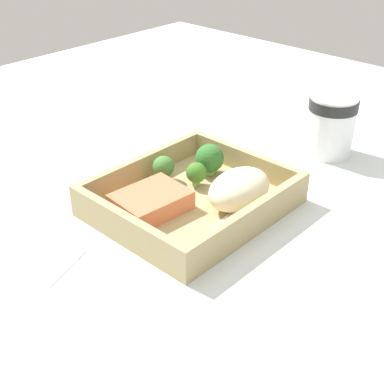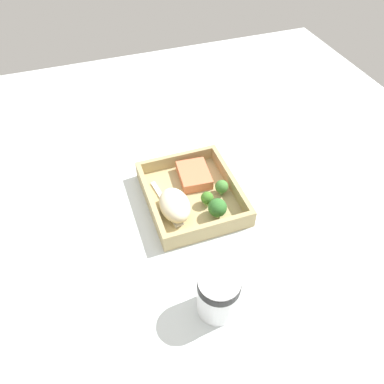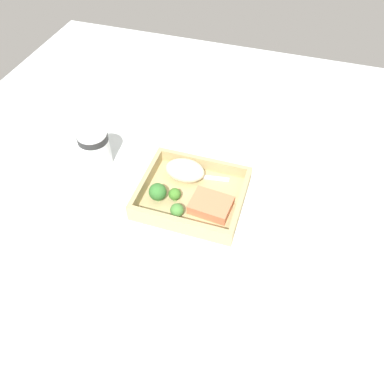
# 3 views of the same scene
# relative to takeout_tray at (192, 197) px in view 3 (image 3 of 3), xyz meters

# --- Properties ---
(ground_plane) EXTENTS (1.60, 1.60, 0.02)m
(ground_plane) POSITION_rel_takeout_tray_xyz_m (0.00, 0.00, -0.02)
(ground_plane) COLOR silver
(takeout_tray) EXTENTS (0.26, 0.22, 0.01)m
(takeout_tray) POSITION_rel_takeout_tray_xyz_m (0.00, 0.00, 0.00)
(takeout_tray) COLOR tan
(takeout_tray) RESTS_ON ground_plane
(tray_rim) EXTENTS (0.26, 0.22, 0.04)m
(tray_rim) POSITION_rel_takeout_tray_xyz_m (0.00, 0.00, 0.02)
(tray_rim) COLOR tan
(tray_rim) RESTS_ON takeout_tray
(salmon_fillet) EXTENTS (0.10, 0.08, 0.03)m
(salmon_fillet) POSITION_rel_takeout_tray_xyz_m (-0.06, 0.03, 0.02)
(salmon_fillet) COLOR #D9734C
(salmon_fillet) RESTS_ON takeout_tray
(mashed_potatoes) EXTENTS (0.10, 0.07, 0.05)m
(mashed_potatoes) POSITION_rel_takeout_tray_xyz_m (0.04, -0.06, 0.03)
(mashed_potatoes) COLOR beige
(mashed_potatoes) RESTS_ON takeout_tray
(broccoli_floret_1) EXTENTS (0.04, 0.04, 0.05)m
(broccoli_floret_1) POSITION_rel_takeout_tray_xyz_m (0.08, 0.04, 0.03)
(broccoli_floret_1) COLOR #87A767
(broccoli_floret_1) RESTS_ON takeout_tray
(broccoli_floret_2) EXTENTS (0.03, 0.03, 0.04)m
(broccoli_floret_2) POSITION_rel_takeout_tray_xyz_m (0.01, 0.07, 0.03)
(broccoli_floret_2) COLOR #739A57
(broccoli_floret_2) RESTS_ON takeout_tray
(broccoli_floret_3) EXTENTS (0.03, 0.03, 0.04)m
(broccoli_floret_3) POSITION_rel_takeout_tray_xyz_m (0.04, 0.03, 0.03)
(broccoli_floret_3) COLOR #779C54
(broccoli_floret_3) RESTS_ON takeout_tray
(fork) EXTENTS (0.16, 0.04, 0.00)m
(fork) POSITION_rel_takeout_tray_xyz_m (0.01, -0.07, 0.01)
(fork) COLOR silver
(fork) RESTS_ON takeout_tray
(paper_cup) EXTENTS (0.08, 0.08, 0.10)m
(paper_cup) POSITION_rel_takeout_tray_xyz_m (0.29, -0.05, 0.05)
(paper_cup) COLOR white
(paper_cup) RESTS_ON ground_plane
(receipt_slip) EXTENTS (0.12, 0.16, 0.00)m
(receipt_slip) POSITION_rel_takeout_tray_xyz_m (-0.23, 0.08, -0.00)
(receipt_slip) COLOR white
(receipt_slip) RESTS_ON ground_plane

